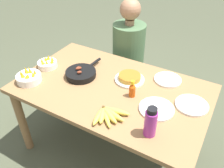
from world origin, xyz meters
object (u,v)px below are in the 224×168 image
at_px(empty_plate_far_right, 192,105).
at_px(person_figure, 128,64).
at_px(frittata_plate_center, 130,78).
at_px(water_bottle, 151,122).
at_px(banana_bunch, 108,115).
at_px(empty_plate_near_front, 156,109).
at_px(fruit_bowl_citrus, 47,64).
at_px(hot_sauce_bottle, 132,90).
at_px(skillet, 81,73).
at_px(fruit_bowl_mango, 29,77).
at_px(empty_plate_far_left, 168,80).

relative_size(empty_plate_far_right, person_figure, 0.20).
height_order(frittata_plate_center, empty_plate_far_right, frittata_plate_center).
relative_size(empty_plate_far_right, water_bottle, 1.10).
distance_m(banana_bunch, empty_plate_near_front, 0.34).
xyz_separation_m(frittata_plate_center, fruit_bowl_citrus, (-0.71, -0.17, 0.01)).
distance_m(banana_bunch, hot_sauce_bottle, 0.28).
xyz_separation_m(banana_bunch, fruit_bowl_citrus, (-0.78, 0.27, 0.01)).
bearing_deg(water_bottle, hot_sauce_bottle, 132.30).
relative_size(fruit_bowl_citrus, water_bottle, 0.80).
height_order(skillet, fruit_bowl_mango, fruit_bowl_mango).
bearing_deg(hot_sauce_bottle, fruit_bowl_citrus, -179.70).
xyz_separation_m(banana_bunch, person_figure, (-0.35, 1.00, -0.24)).
bearing_deg(empty_plate_near_front, fruit_bowl_mango, -169.24).
xyz_separation_m(banana_bunch, hot_sauce_bottle, (0.04, 0.28, 0.04)).
xyz_separation_m(fruit_bowl_mango, fruit_bowl_citrus, (-0.02, 0.24, -0.00)).
bearing_deg(hot_sauce_bottle, empty_plate_far_right, 14.59).
xyz_separation_m(fruit_bowl_citrus, water_bottle, (1.07, -0.28, 0.07)).
bearing_deg(frittata_plate_center, fruit_bowl_mango, -149.29).
relative_size(empty_plate_near_front, hot_sauce_bottle, 1.80).
xyz_separation_m(frittata_plate_center, empty_plate_far_left, (0.27, 0.15, -0.01)).
bearing_deg(frittata_plate_center, person_figure, 117.18).
xyz_separation_m(fruit_bowl_mango, person_figure, (0.41, 0.96, -0.26)).
xyz_separation_m(banana_bunch, empty_plate_near_front, (0.26, 0.23, -0.01)).
relative_size(banana_bunch, skillet, 0.57).
height_order(banana_bunch, fruit_bowl_citrus, fruit_bowl_citrus).
distance_m(skillet, water_bottle, 0.80).
bearing_deg(water_bottle, frittata_plate_center, 128.67).
bearing_deg(empty_plate_far_right, frittata_plate_center, 173.35).
bearing_deg(fruit_bowl_mango, water_bottle, -1.97).
bearing_deg(hot_sauce_bottle, skillet, 176.73).
bearing_deg(banana_bunch, frittata_plate_center, 97.86).
relative_size(skillet, empty_plate_far_left, 1.77).
distance_m(fruit_bowl_citrus, hot_sauce_bottle, 0.82).
height_order(hot_sauce_bottle, person_figure, person_figure).
bearing_deg(empty_plate_far_left, empty_plate_near_front, -82.53).
distance_m(banana_bunch, skillet, 0.53).
relative_size(frittata_plate_center, fruit_bowl_mango, 1.22).
xyz_separation_m(banana_bunch, skillet, (-0.44, 0.31, 0.01)).
xyz_separation_m(empty_plate_far_left, water_bottle, (0.09, -0.60, 0.09)).
bearing_deg(empty_plate_far_right, empty_plate_near_front, -141.62).
bearing_deg(person_figure, water_bottle, -57.30).
distance_m(frittata_plate_center, fruit_bowl_citrus, 0.74).
bearing_deg(empty_plate_far_left, person_figure, 144.19).
relative_size(banana_bunch, empty_plate_near_front, 0.90).
distance_m(banana_bunch, person_figure, 1.08).
bearing_deg(empty_plate_far_right, person_figure, 142.66).
xyz_separation_m(banana_bunch, water_bottle, (0.30, -0.00, 0.08)).
distance_m(empty_plate_far_left, fruit_bowl_mango, 1.12).
relative_size(fruit_bowl_citrus, hot_sauce_bottle, 1.23).
bearing_deg(empty_plate_near_front, banana_bunch, -138.43).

